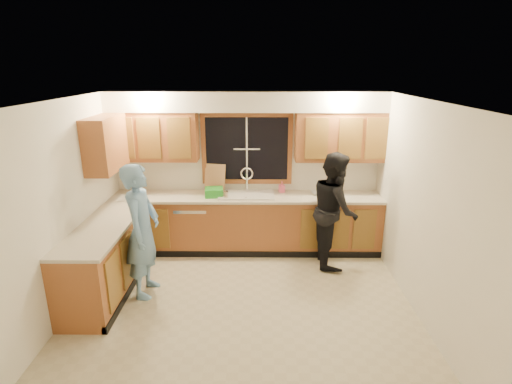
% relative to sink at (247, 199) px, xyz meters
% --- Properties ---
extents(floor, '(4.20, 4.20, 0.00)m').
position_rel_sink_xyz_m(floor, '(0.00, -1.60, -0.86)').
color(floor, '#C1B595').
rests_on(floor, ground).
extents(ceiling, '(4.20, 4.20, 0.00)m').
position_rel_sink_xyz_m(ceiling, '(0.00, -1.60, 1.64)').
color(ceiling, white).
extents(wall_back, '(4.20, 0.00, 4.20)m').
position_rel_sink_xyz_m(wall_back, '(0.00, 0.30, 0.39)').
color(wall_back, white).
rests_on(wall_back, ground).
extents(wall_left, '(0.00, 3.80, 3.80)m').
position_rel_sink_xyz_m(wall_left, '(-2.10, -1.60, 0.39)').
color(wall_left, white).
rests_on(wall_left, ground).
extents(wall_right, '(0.00, 3.80, 3.80)m').
position_rel_sink_xyz_m(wall_right, '(2.10, -1.60, 0.39)').
color(wall_right, white).
rests_on(wall_right, ground).
extents(base_cabinets_back, '(4.20, 0.60, 0.88)m').
position_rel_sink_xyz_m(base_cabinets_back, '(0.00, -0.00, -0.42)').
color(base_cabinets_back, '#9F5A2E').
rests_on(base_cabinets_back, ground).
extents(base_cabinets_left, '(0.60, 1.90, 0.88)m').
position_rel_sink_xyz_m(base_cabinets_left, '(-1.80, -1.25, -0.42)').
color(base_cabinets_left, '#9F5A2E').
rests_on(base_cabinets_left, ground).
extents(countertop_back, '(4.20, 0.63, 0.04)m').
position_rel_sink_xyz_m(countertop_back, '(0.00, -0.02, 0.04)').
color(countertop_back, beige).
rests_on(countertop_back, base_cabinets_back).
extents(countertop_left, '(0.63, 1.90, 0.04)m').
position_rel_sink_xyz_m(countertop_left, '(-1.79, -1.25, 0.04)').
color(countertop_left, beige).
rests_on(countertop_left, base_cabinets_left).
extents(upper_cabinets_left, '(1.35, 0.33, 0.75)m').
position_rel_sink_xyz_m(upper_cabinets_left, '(-1.43, 0.13, 0.96)').
color(upper_cabinets_left, '#9F5A2E').
rests_on(upper_cabinets_left, wall_back).
extents(upper_cabinets_right, '(1.35, 0.33, 0.75)m').
position_rel_sink_xyz_m(upper_cabinets_right, '(1.43, 0.13, 0.96)').
color(upper_cabinets_right, '#9F5A2E').
rests_on(upper_cabinets_right, wall_back).
extents(upper_cabinets_return, '(0.33, 0.90, 0.75)m').
position_rel_sink_xyz_m(upper_cabinets_return, '(-1.94, -0.48, 0.96)').
color(upper_cabinets_return, '#9F5A2E').
rests_on(upper_cabinets_return, wall_left).
extents(soffit, '(4.20, 0.35, 0.30)m').
position_rel_sink_xyz_m(soffit, '(0.00, 0.12, 1.49)').
color(soffit, white).
rests_on(soffit, wall_back).
extents(window_frame, '(1.44, 0.03, 1.14)m').
position_rel_sink_xyz_m(window_frame, '(0.00, 0.29, 0.74)').
color(window_frame, black).
rests_on(window_frame, wall_back).
extents(sink, '(0.86, 0.52, 0.57)m').
position_rel_sink_xyz_m(sink, '(0.00, 0.00, 0.00)').
color(sink, silver).
rests_on(sink, countertop_back).
extents(dishwasher, '(0.60, 0.56, 0.82)m').
position_rel_sink_xyz_m(dishwasher, '(-0.85, -0.01, -0.45)').
color(dishwasher, white).
rests_on(dishwasher, floor).
extents(stove, '(0.58, 0.75, 0.90)m').
position_rel_sink_xyz_m(stove, '(-1.80, -1.82, -0.41)').
color(stove, white).
rests_on(stove, floor).
extents(man, '(0.45, 0.66, 1.74)m').
position_rel_sink_xyz_m(man, '(-1.28, -1.31, 0.00)').
color(man, '#6997C7').
rests_on(man, floor).
extents(woman, '(0.66, 0.84, 1.70)m').
position_rel_sink_xyz_m(woman, '(1.30, -0.44, -0.01)').
color(woman, black).
rests_on(woman, floor).
extents(knife_block, '(0.12, 0.10, 0.20)m').
position_rel_sink_xyz_m(knife_block, '(-1.71, 0.11, 0.15)').
color(knife_block, olive).
rests_on(knife_block, countertop_back).
extents(cutting_board, '(0.35, 0.18, 0.44)m').
position_rel_sink_xyz_m(cutting_board, '(-0.51, 0.21, 0.28)').
color(cutting_board, tan).
rests_on(cutting_board, countertop_back).
extents(dish_crate, '(0.30, 0.29, 0.13)m').
position_rel_sink_xyz_m(dish_crate, '(-0.51, -0.04, 0.12)').
color(dish_crate, '#259027').
rests_on(dish_crate, countertop_back).
extents(soap_bottle, '(0.10, 0.10, 0.18)m').
position_rel_sink_xyz_m(soap_bottle, '(0.56, 0.17, 0.14)').
color(soap_bottle, '#F85E86').
rests_on(soap_bottle, countertop_back).
extents(bowl, '(0.20, 0.20, 0.05)m').
position_rel_sink_xyz_m(bowl, '(1.12, 0.06, 0.08)').
color(bowl, silver).
rests_on(bowl, countertop_back).
extents(can_left, '(0.07, 0.07, 0.12)m').
position_rel_sink_xyz_m(can_left, '(-0.37, -0.11, 0.12)').
color(can_left, '#BFAC93').
rests_on(can_left, countertop_back).
extents(can_right, '(0.08, 0.08, 0.13)m').
position_rel_sink_xyz_m(can_right, '(-0.31, -0.19, 0.12)').
color(can_right, '#BFAC93').
rests_on(can_right, countertop_back).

